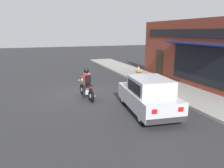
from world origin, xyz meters
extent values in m
plane|color=#2B2B2D|center=(0.00, 0.00, 0.00)|extent=(80.00, 80.00, 0.00)
cube|color=gray|center=(5.31, 3.00, 0.07)|extent=(2.60, 22.00, 0.14)
cube|color=maroon|center=(6.86, -0.10, 2.10)|extent=(0.50, 10.29, 4.20)
cube|color=black|center=(6.59, -1.39, 1.55)|extent=(0.04, 4.32, 2.10)
cube|color=black|center=(6.61, -1.39, 1.55)|extent=(0.02, 4.53, 2.20)
cube|color=#2D2319|center=(6.59, 2.72, 1.05)|extent=(0.04, 0.90, 2.10)
cube|color=navy|center=(6.26, -1.39, 2.75)|extent=(0.81, 4.94, 0.24)
cube|color=black|center=(6.58, -0.10, 3.35)|extent=(0.06, 8.74, 0.50)
cylinder|color=black|center=(-0.09, -0.12, 0.31)|extent=(0.16, 0.63, 0.62)
cylinder|color=silver|center=(-0.09, -0.12, 0.31)|extent=(0.14, 0.23, 0.22)
cylinder|color=black|center=(0.05, -1.51, 0.31)|extent=(0.16, 0.63, 0.62)
cylinder|color=silver|center=(0.05, -1.51, 0.31)|extent=(0.14, 0.23, 0.22)
cube|color=silver|center=(-0.01, -0.86, 0.39)|extent=(0.32, 0.43, 0.24)
ellipsoid|color=#196B33|center=(-0.04, -0.62, 0.80)|extent=(0.35, 0.55, 0.24)
cube|color=black|center=(0.01, -1.09, 0.76)|extent=(0.31, 0.58, 0.10)
cylinder|color=silver|center=(-0.08, -0.22, 0.62)|extent=(0.10, 0.33, 0.68)
cylinder|color=silver|center=(-0.07, -0.34, 0.91)|extent=(0.56, 0.09, 0.04)
sphere|color=silver|center=(-0.08, -0.17, 0.79)|extent=(0.16, 0.16, 0.16)
cylinder|color=silver|center=(0.18, -1.25, 0.29)|extent=(0.13, 0.56, 0.08)
cube|color=red|center=(0.04, -1.46, 0.73)|extent=(0.13, 0.07, 0.08)
cylinder|color=black|center=(-0.19, -0.95, 0.43)|extent=(0.17, 0.36, 0.71)
cylinder|color=black|center=(0.17, -0.92, 0.43)|extent=(0.17, 0.36, 0.71)
cube|color=#B23333|center=(-0.01, -0.91, 1.08)|extent=(0.37, 0.36, 0.57)
cylinder|color=#B23333|center=(-0.23, -0.69, 1.12)|extent=(0.14, 0.53, 0.26)
cylinder|color=#B23333|center=(0.17, -0.66, 1.12)|extent=(0.14, 0.53, 0.26)
sphere|color=black|center=(-0.02, -0.85, 1.49)|extent=(0.26, 0.26, 0.26)
cube|color=black|center=(0.01, -1.07, 1.10)|extent=(0.30, 0.27, 0.42)
cylinder|color=black|center=(1.42, -2.43, 0.30)|extent=(0.25, 0.62, 0.60)
cylinder|color=silver|center=(1.42, -2.43, 0.30)|extent=(0.24, 0.35, 0.33)
cylinder|color=black|center=(2.85, -2.61, 0.30)|extent=(0.25, 0.62, 0.60)
cylinder|color=silver|center=(2.85, -2.61, 0.30)|extent=(0.24, 0.35, 0.33)
cylinder|color=black|center=(1.13, -4.81, 0.30)|extent=(0.25, 0.62, 0.60)
cylinder|color=silver|center=(1.13, -4.81, 0.30)|extent=(0.24, 0.35, 0.33)
cylinder|color=black|center=(2.56, -4.99, 0.30)|extent=(0.25, 0.62, 0.60)
cylinder|color=silver|center=(2.56, -4.99, 0.30)|extent=(0.24, 0.35, 0.33)
cube|color=#B7BABF|center=(1.99, -3.71, 0.60)|extent=(2.07, 3.87, 0.70)
cube|color=#B7BABF|center=(1.96, -3.96, 1.24)|extent=(1.66, 2.06, 0.66)
cube|color=black|center=(2.07, -3.09, 1.19)|extent=(1.36, 0.51, 0.51)
cube|color=black|center=(1.24, -3.87, 1.22)|extent=(0.21, 1.51, 0.46)
cube|color=black|center=(2.68, -4.05, 1.22)|extent=(0.21, 1.51, 0.46)
cube|color=silver|center=(1.71, -1.80, 0.72)|extent=(0.24, 0.07, 0.14)
cube|color=red|center=(1.26, -5.49, 0.74)|extent=(0.20, 0.06, 0.16)
cube|color=silver|center=(2.72, -1.92, 0.72)|extent=(0.24, 0.07, 0.14)
cube|color=red|center=(2.27, -5.62, 0.74)|extent=(0.20, 0.06, 0.16)
cube|color=#28282B|center=(2.21, -1.89, 0.35)|extent=(1.61, 0.31, 0.20)
cube|color=#28282B|center=(1.77, -5.53, 0.35)|extent=(1.61, 0.31, 0.20)
cube|color=black|center=(5.61, 4.27, 0.16)|extent=(0.36, 0.36, 0.04)
cone|color=orange|center=(5.61, 4.27, 0.46)|extent=(0.28, 0.28, 0.56)
cylinder|color=white|center=(5.61, 4.27, 0.48)|extent=(0.20, 0.20, 0.08)
camera|label=1|loc=(-2.59, -11.69, 3.45)|focal=35.00mm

